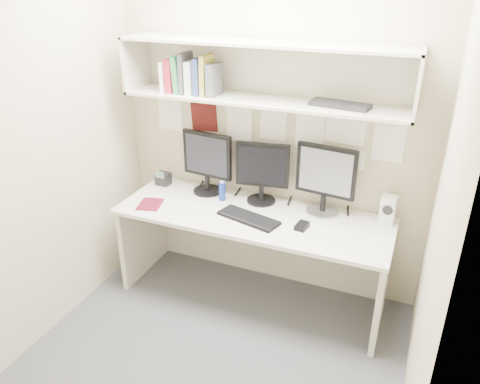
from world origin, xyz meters
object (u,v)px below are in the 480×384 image
at_px(maroon_notebook, 150,204).
at_px(monitor_right, 325,178).
at_px(monitor_left, 207,160).
at_px(monitor_center, 262,170).
at_px(keyboard, 249,218).
at_px(desk_phone, 163,178).
at_px(desk, 252,256).
at_px(speaker, 388,210).

bearing_deg(maroon_notebook, monitor_right, 3.04).
xyz_separation_m(monitor_left, monitor_center, (0.46, 0.00, -0.01)).
distance_m(keyboard, desk_phone, 0.93).
bearing_deg(desk, keyboard, -88.26).
bearing_deg(maroon_notebook, monitor_left, 37.79).
distance_m(desk, desk_phone, 0.99).
bearing_deg(desk, speaker, 14.23).
bearing_deg(desk_phone, keyboard, -17.53).
bearing_deg(monitor_center, monitor_left, 170.78).
bearing_deg(monitor_left, desk_phone, -170.56).
bearing_deg(monitor_left, monitor_center, 6.81).
relative_size(monitor_right, speaker, 2.52).
height_order(monitor_right, keyboard, monitor_right).
bearing_deg(monitor_left, keyboard, -27.05).
xyz_separation_m(monitor_center, maroon_notebook, (-0.76, -0.39, -0.25)).
height_order(keyboard, maroon_notebook, keyboard).
bearing_deg(speaker, keyboard, -155.33).
distance_m(desk, maroon_notebook, 0.87).
height_order(desk, monitor_center, monitor_center).
bearing_deg(monitor_center, maroon_notebook, -162.17).
distance_m(desk, keyboard, 0.39).
bearing_deg(speaker, desk, -160.97).
bearing_deg(monitor_left, desk, -18.23).
height_order(desk, desk_phone, desk_phone).
bearing_deg(keyboard, desk, 106.76).
relative_size(monitor_right, desk_phone, 3.81).
bearing_deg(speaker, desk_phone, -174.19).
distance_m(monitor_left, keyboard, 0.62).
height_order(desk, maroon_notebook, maroon_notebook).
bearing_deg(maroon_notebook, monitor_center, 12.72).
height_order(desk, speaker, speaker).
height_order(monitor_center, keyboard, monitor_center).
relative_size(monitor_center, speaker, 2.31).
relative_size(monitor_center, desk_phone, 3.50).
bearing_deg(desk, desk_phone, 167.05).
bearing_deg(monitor_right, maroon_notebook, -155.64).
bearing_deg(keyboard, speaker, 34.89).
height_order(desk, monitor_right, monitor_right).
relative_size(speaker, desk_phone, 1.51).
distance_m(desk, monitor_center, 0.66).
distance_m(monitor_left, desk_phone, 0.46).
xyz_separation_m(monitor_right, speaker, (0.45, 0.01, -0.17)).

